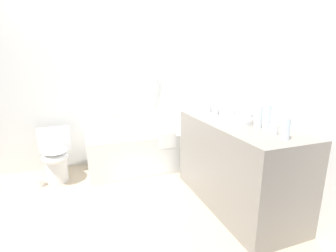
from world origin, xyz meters
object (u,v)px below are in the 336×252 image
water_bottle_2 (267,118)px  toilet_paper_roll (39,182)px  sink_faucet (251,118)px  drinking_glass_1 (208,108)px  sink_basin (235,120)px  soap_dish (225,115)px  toilet (56,155)px  drinking_glass_3 (215,110)px  water_bottle_3 (286,128)px  drinking_glass_2 (273,130)px  water_bottle_1 (258,116)px  drinking_glass_0 (222,110)px  bathtub (150,147)px  water_bottle_0 (216,103)px  water_bottle_4 (232,107)px  bath_mat (149,185)px

water_bottle_2 → toilet_paper_roll: water_bottle_2 is taller
sink_faucet → drinking_glass_1: (-0.15, 0.60, 0.01)m
sink_basin → soap_dish: bearing=76.1°
toilet → drinking_glass_3: drinking_glass_3 is taller
water_bottle_3 → toilet_paper_roll: size_ratio=1.73×
drinking_glass_2 → water_bottle_2: bearing=87.2°
water_bottle_1 → water_bottle_2: bearing=-97.5°
drinking_glass_0 → toilet: bearing=157.0°
drinking_glass_0 → drinking_glass_1: (-0.07, 0.18, 0.00)m
bathtub → water_bottle_0: 1.16m
water_bottle_0 → toilet_paper_roll: size_ratio=2.19×
water_bottle_4 → sink_faucet: bearing=-67.7°
water_bottle_0 → soap_dish: (-0.01, -0.21, -0.10)m
sink_basin → water_bottle_2: (0.07, -0.34, 0.09)m
toilet → drinking_glass_3: 2.00m
toilet_paper_roll → sink_faucet: bearing=-27.0°
drinking_glass_2 → bath_mat: drinking_glass_2 is taller
toilet → water_bottle_3: water_bottle_3 is taller
sink_basin → water_bottle_3: (0.06, -0.57, 0.06)m
water_bottle_4 → bath_mat: size_ratio=0.36×
water_bottle_0 → drinking_glass_3: size_ratio=2.52×
toilet → water_bottle_1: bearing=50.0°
water_bottle_4 → drinking_glass_0: water_bottle_4 is taller
drinking_glass_0 → drinking_glass_1: bearing=111.0°
water_bottle_4 → drinking_glass_2: water_bottle_4 is taller
water_bottle_1 → water_bottle_2: 0.13m
drinking_glass_2 → bath_mat: size_ratio=0.12×
bathtub → sink_faucet: 1.54m
drinking_glass_2 → soap_dish: drinking_glass_2 is taller
bathtub → water_bottle_4: (0.61, -1.01, 0.70)m
soap_dish → toilet_paper_roll: size_ratio=0.82×
water_bottle_0 → water_bottle_1: (0.00, -0.74, -0.01)m
bath_mat → drinking_glass_3: bearing=-17.9°
bathtub → toilet_paper_roll: 1.44m
water_bottle_3 → toilet: bearing=135.2°
toilet → water_bottle_2: bearing=47.4°
toilet → sink_basin: (1.73, -1.20, 0.56)m
sink_basin → drinking_glass_1: size_ratio=3.33×
water_bottle_0 → water_bottle_2: 0.87m
toilet_paper_roll → soap_dish: bearing=-20.9°
sink_basin → drinking_glass_2: bearing=-80.9°
water_bottle_4 → toilet_paper_roll: water_bottle_4 is taller
toilet_paper_roll → drinking_glass_2: bearing=-37.1°
drinking_glass_1 → toilet_paper_roll: drinking_glass_1 is taller
sink_faucet → bath_mat: 1.42m
drinking_glass_1 → drinking_glass_2: (0.04, -1.03, -0.01)m
drinking_glass_3 → bath_mat: size_ratio=0.14×
sink_faucet → water_bottle_0: bearing=100.6°
bathtub → water_bottle_4: 1.37m
toilet → water_bottle_1: water_bottle_1 is taller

